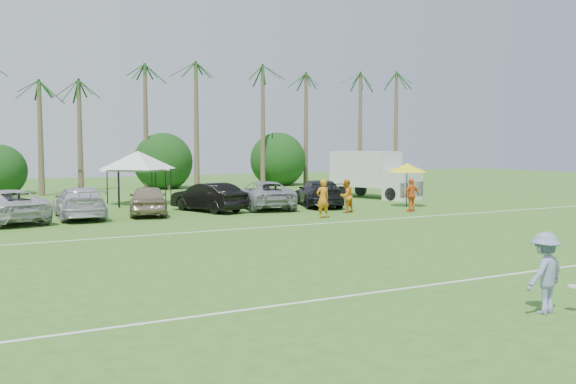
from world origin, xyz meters
name	(u,v)px	position (x,y,z in m)	size (l,w,h in m)	color
ground	(451,309)	(0.00, 0.00, 0.00)	(120.00, 120.00, 0.00)	#386B20
field_lines	(278,253)	(0.00, 8.00, 0.01)	(80.00, 12.10, 0.01)	white
palm_tree_4	(29,87)	(-4.00, 38.00, 7.48)	(2.40, 2.40, 8.90)	brown
palm_tree_5	(88,77)	(0.00, 38.00, 8.35)	(2.40, 2.40, 9.90)	brown
palm_tree_6	(142,69)	(4.00, 38.00, 9.21)	(2.40, 2.40, 10.90)	brown
palm_tree_7	(192,60)	(8.00, 38.00, 10.06)	(2.40, 2.40, 11.90)	brown
palm_tree_8	(250,96)	(13.00, 38.00, 7.48)	(2.40, 2.40, 8.90)	brown
palm_tree_9	(303,88)	(18.00, 38.00, 8.35)	(2.40, 2.40, 9.90)	brown
palm_tree_10	(352,80)	(23.00, 38.00, 9.21)	(2.40, 2.40, 10.90)	brown
palm_tree_11	(388,73)	(27.00, 38.00, 10.06)	(2.40, 2.40, 11.90)	brown
bush_tree_2	(165,166)	(6.00, 39.00, 1.80)	(4.00, 4.00, 4.00)	brown
bush_tree_3	(277,164)	(16.00, 39.00, 1.80)	(4.00, 4.00, 4.00)	brown
sideline_player_a	(323,199)	(6.43, 15.78, 0.93)	(0.68, 0.45, 1.86)	orange
sideline_player_b	(346,196)	(8.78, 17.31, 0.86)	(0.83, 0.65, 1.71)	orange
sideline_player_c	(411,195)	(12.06, 16.10, 0.87)	(1.02, 0.42, 1.74)	orange
box_truck	(374,173)	(15.44, 24.04, 1.64)	(3.86, 6.32, 3.06)	silver
canopy_tent_left	(138,151)	(0.50, 26.58, 3.13)	(4.52, 4.52, 3.66)	black
canopy_tent_right	(135,154)	(0.55, 27.31, 2.94)	(4.23, 4.23, 3.43)	black
market_umbrella	(407,168)	(13.46, 18.24, 2.21)	(2.21, 2.21, 2.46)	black
frisbee_player	(545,273)	(1.48, -1.17, 0.85)	(1.31, 0.81, 1.70)	#808CB6
parked_car_2	(5,206)	(-7.07, 20.93, 0.75)	(2.50, 5.42, 1.51)	#BEBEBF
parked_car_3	(79,203)	(-3.80, 21.18, 0.75)	(2.11, 5.19, 1.51)	silver
parked_car_4	(148,200)	(-0.53, 21.02, 0.75)	(1.78, 4.42, 1.51)	gray
parked_car_5	(208,197)	(2.74, 21.22, 0.75)	(1.59, 4.57, 1.51)	black
parked_car_6	(264,195)	(6.01, 21.27, 0.75)	(2.50, 5.42, 1.51)	#93959E
parked_car_7	(319,193)	(9.27, 20.87, 0.75)	(2.11, 5.19, 1.51)	black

